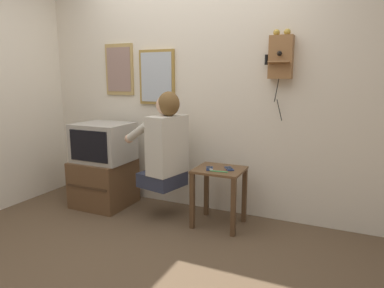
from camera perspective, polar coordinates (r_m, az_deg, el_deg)
name	(u,v)px	position (r m, az deg, el deg)	size (l,w,h in m)	color
ground_plane	(129,258)	(2.84, -10.40, -18.14)	(14.00, 14.00, 0.00)	brown
wall_back	(195,88)	(3.57, 0.45, 9.39)	(6.80, 0.05, 2.55)	silver
side_table	(219,183)	(3.21, 4.54, -6.53)	(0.44, 0.39, 0.55)	brown
person	(165,144)	(3.29, -4.48, 0.04)	(0.57, 0.49, 0.93)	#2D3347
tv_stand	(104,183)	(3.88, -14.43, -6.25)	(0.56, 0.56, 0.50)	brown
television	(103,142)	(3.76, -14.55, 0.29)	(0.57, 0.47, 0.41)	#ADA89E
wall_phone_antique	(281,56)	(3.23, 14.58, 13.95)	(0.25, 0.18, 0.80)	olive
framed_picture	(119,70)	(3.99, -12.02, 12.04)	(0.36, 0.03, 0.56)	tan
wall_mirror	(157,77)	(3.72, -5.89, 11.01)	(0.42, 0.03, 0.57)	olive
cell_phone_held	(210,168)	(3.15, 2.95, -4.08)	(0.10, 0.14, 0.01)	navy
cell_phone_spare	(229,169)	(3.16, 6.22, -4.09)	(0.12, 0.14, 0.01)	navy
toothbrush	(217,171)	(3.06, 4.23, -4.53)	(0.17, 0.03, 0.02)	#4CBF66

